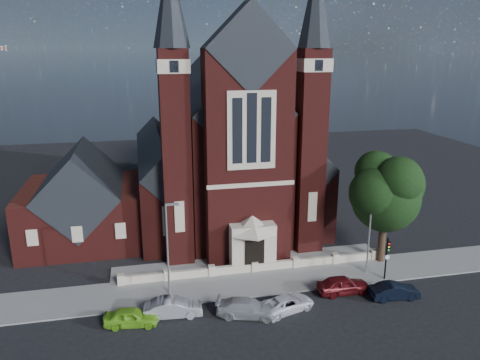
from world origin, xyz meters
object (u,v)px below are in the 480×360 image
at_px(street_lamp_left, 168,244).
at_px(traffic_signal, 387,254).
at_px(car_lime_van, 131,317).
at_px(car_dark_red, 343,285).
at_px(street_tree, 389,194).
at_px(street_lamp_right, 371,227).
at_px(parish_hall, 83,204).
at_px(car_silver_b, 248,308).
at_px(church, 222,149).
at_px(car_white_suv, 288,303).
at_px(car_silver_a, 173,308).
at_px(car_navy, 395,291).

height_order(street_lamp_left, traffic_signal, street_lamp_left).
xyz_separation_m(car_lime_van, car_dark_red, (17.47, 1.03, 0.08)).
height_order(street_tree, car_dark_red, street_tree).
relative_size(street_lamp_right, car_lime_van, 2.01).
distance_m(street_lamp_right, traffic_signal, 2.71).
relative_size(parish_hall, car_dark_red, 2.73).
xyz_separation_m(street_lamp_right, car_silver_b, (-12.43, -4.59, -3.90)).
distance_m(street_tree, street_lamp_right, 3.84).
xyz_separation_m(church, street_tree, (12.60, -17.23, -1.23)).
relative_size(car_white_suv, car_dark_red, 0.98).
distance_m(street_lamp_left, car_silver_a, 5.11).
xyz_separation_m(car_white_suv, car_navy, (9.20, -0.20, 0.07)).
xyz_separation_m(street_tree, street_lamp_right, (-2.51, -1.71, -2.36)).
bearing_deg(church, car_silver_a, -109.68).
xyz_separation_m(traffic_signal, car_lime_van, (-22.10, -2.34, -1.90)).
relative_size(traffic_signal, car_dark_red, 0.89).
xyz_separation_m(parish_hall, car_silver_a, (8.03, -17.35, -3.27)).
distance_m(street_tree, car_lime_van, 25.15).
bearing_deg(street_lamp_left, car_silver_a, -91.05).
relative_size(parish_hall, street_lamp_left, 1.51).
bearing_deg(parish_hall, car_white_suv, -47.39).
relative_size(car_lime_van, car_dark_red, 0.90).
distance_m(traffic_signal, car_white_suv, 10.63).
relative_size(street_lamp_right, traffic_signal, 2.02).
relative_size(street_tree, car_lime_van, 2.66).
bearing_deg(car_dark_red, street_lamp_right, -51.78).
bearing_deg(car_silver_a, traffic_signal, -82.13).
height_order(traffic_signal, car_silver_a, traffic_signal).
relative_size(church, street_lamp_left, 4.31).
relative_size(street_tree, street_lamp_right, 1.32).
relative_size(church, street_lamp_right, 4.31).
bearing_deg(car_lime_van, car_silver_a, -72.56).
distance_m(church, street_lamp_left, 20.84).
relative_size(street_lamp_right, car_silver_a, 1.80).
height_order(car_lime_van, car_dark_red, car_dark_red).
bearing_deg(street_lamp_right, car_silver_a, -169.49).
xyz_separation_m(street_lamp_right, car_dark_red, (-3.73, -2.88, -3.84)).
xyz_separation_m(car_lime_van, car_silver_a, (3.13, 0.56, 0.06)).
bearing_deg(car_silver_b, car_white_suv, -68.78).
relative_size(parish_hall, street_lamp_right, 1.51).
xyz_separation_m(street_tree, car_lime_van, (-23.70, -5.62, -6.27)).
xyz_separation_m(car_lime_van, car_silver_b, (8.77, -0.68, 0.01)).
bearing_deg(car_silver_a, car_navy, -91.53).
relative_size(street_lamp_left, car_navy, 1.97).
relative_size(street_lamp_left, car_lime_van, 2.01).
relative_size(parish_hall, car_navy, 2.97).
height_order(car_silver_b, car_dark_red, car_dark_red).
xyz_separation_m(street_tree, car_white_suv, (-11.64, -6.14, -6.35)).
relative_size(street_lamp_left, car_silver_a, 1.80).
xyz_separation_m(church, street_lamp_left, (-7.91, -18.94, -3.59)).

